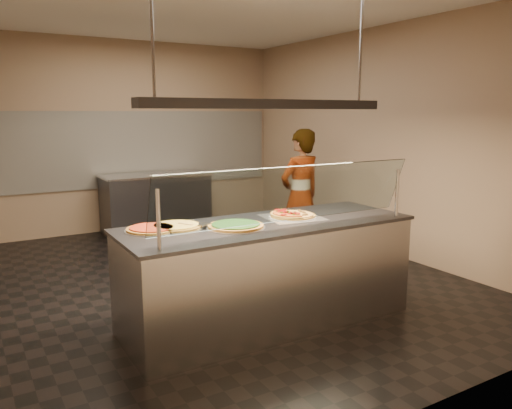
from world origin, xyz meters
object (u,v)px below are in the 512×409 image
pizza_spinach (236,226)px  sneeze_guard (291,195)px  worker (300,196)px  half_pizza_sausage (302,214)px  heat_lamp_housing (269,104)px  perforated_tray (292,217)px  pizza_spatula (192,224)px  half_pizza_pepperoni (284,215)px  prep_table (156,203)px  serving_counter (268,273)px  pizza_tomato (151,229)px  pizza_cheese (176,226)px

pizza_spinach → sneeze_guard: bearing=-42.0°
sneeze_guard → worker: bearing=52.3°
half_pizza_sausage → heat_lamp_housing: heat_lamp_housing is taller
sneeze_guard → heat_lamp_housing: heat_lamp_housing is taller
perforated_tray → pizza_spatula: (-0.95, 0.10, 0.02)m
half_pizza_pepperoni → prep_table: bearing=88.0°
serving_counter → worker: size_ratio=1.56×
sneeze_guard → half_pizza_pepperoni: (0.20, 0.40, -0.26)m
half_pizza_pepperoni → worker: worker is taller
pizza_spinach → worker: bearing=40.4°
serving_counter → pizza_tomato: 1.12m
half_pizza_sausage → pizza_spinach: 0.75m
serving_counter → sneeze_guard: sneeze_guard is taller
half_pizza_sausage → worker: bearing=54.7°
pizza_spatula → half_pizza_sausage: bearing=-5.7°
sneeze_guard → prep_table: 4.31m
pizza_tomato → heat_lamp_housing: 1.43m
pizza_spinach → heat_lamp_housing: (0.34, 0.03, 1.00)m
sneeze_guard → half_pizza_sausage: (0.40, 0.40, -0.27)m
sneeze_guard → heat_lamp_housing: (0.00, 0.34, 0.72)m
prep_table → worker: (1.03, -2.47, 0.38)m
heat_lamp_housing → half_pizza_pepperoni: bearing=15.7°
pizza_spinach → worker: 2.25m
perforated_tray → pizza_tomato: (-1.28, 0.17, 0.01)m
perforated_tray → pizza_cheese: 1.08m
perforated_tray → pizza_spatula: size_ratio=2.12×
half_pizza_pepperoni → pizza_spinach: size_ratio=0.87×
perforated_tray → half_pizza_pepperoni: half_pizza_pepperoni is taller
worker → sneeze_guard: bearing=44.7°
sneeze_guard → worker: size_ratio=1.42×
heat_lamp_housing → sneeze_guard: bearing=-90.0°
half_pizza_pepperoni → pizza_spatula: 0.86m
heat_lamp_housing → pizza_tomato: bearing=167.1°
pizza_tomato → prep_table: bearing=70.2°
perforated_tray → worker: size_ratio=0.33×
serving_counter → sneeze_guard: size_ratio=1.10×
half_pizza_sausage → sneeze_guard: bearing=-135.0°
prep_table → half_pizza_pepperoni: bearing=-92.0°
pizza_spatula → prep_table: (0.98, 3.73, -0.49)m
worker → prep_table: bearing=-74.9°
sneeze_guard → heat_lamp_housing: 0.80m
heat_lamp_housing → worker: bearing=46.2°
perforated_tray → half_pizza_pepperoni: bearing=179.8°
half_pizza_sausage → pizza_spatula: half_pizza_sausage is taller
half_pizza_pepperoni → pizza_tomato: half_pizza_pepperoni is taller
perforated_tray → pizza_cheese: bearing=171.4°
serving_counter → half_pizza_sausage: 0.63m
worker → pizza_spatula: bearing=24.4°
pizza_cheese → pizza_spatula: 0.14m
pizza_tomato → prep_table: pizza_tomato is taller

